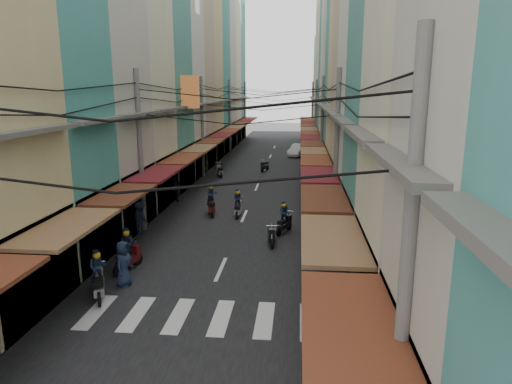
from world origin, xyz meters
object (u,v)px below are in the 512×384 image
Objects in this scene: bicycle at (365,241)px; traffic_sign at (381,248)px; market_umbrella at (406,246)px; white_car at (298,156)px.

traffic_sign is at bearing 168.05° from bicycle.
bicycle is 6.86m from market_umbrella.
white_car is 35.15m from market_umbrella.
white_car is 1.67× the size of traffic_sign.
bicycle is at bearing 93.30° from market_umbrella.
traffic_sign is (-0.45, -6.52, 1.98)m from bicycle.
market_umbrella is at bearing 175.31° from bicycle.
bicycle is (3.34, -28.37, 0.00)m from white_car.
white_car is 28.57m from bicycle.
white_car is at bearing -1.27° from bicycle.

